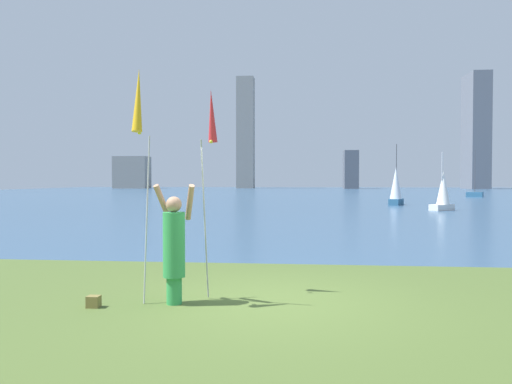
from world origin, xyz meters
TOP-DOWN VIEW (x-y plane):
  - ground at (0.00, 50.95)m, footprint 120.00×138.00m
  - person at (-1.58, -0.28)m, footprint 0.70×0.52m
  - kite_flag_left at (-2.06, -0.54)m, footprint 0.16×0.69m
  - kite_flag_right at (-1.10, 0.41)m, footprint 0.16×1.09m
  - bag at (-2.78, -0.61)m, footprint 0.19×0.16m
  - sailboat_0 at (7.98, 30.15)m, footprint 1.47×1.96m
  - sailboat_1 at (9.73, 23.92)m, footprint 1.79×1.60m
  - sailboat_4 at (20.65, 48.80)m, footprint 2.01×1.69m
  - skyline_tower_0 at (-39.18, 100.12)m, footprint 7.89×4.81m
  - skyline_tower_1 at (-12.59, 104.65)m, footprint 4.09×3.99m
  - skyline_tower_2 at (11.95, 100.34)m, footprint 3.16×4.92m
  - skyline_tower_3 at (39.35, 100.60)m, footprint 4.04×7.58m

SIDE VIEW (x-z plane):
  - ground at x=0.00m, z-range -0.12..0.00m
  - bag at x=-2.78m, z-range 0.00..0.18m
  - sailboat_4 at x=20.65m, z-range -2.38..3.05m
  - person at x=-1.58m, z-range -0.02..1.91m
  - sailboat_1 at x=9.73m, z-range -0.73..3.07m
  - sailboat_0 at x=7.98m, z-range -1.05..3.78m
  - kite_flag_right at x=-1.10m, z-range 1.22..4.75m
  - kite_flag_left at x=-2.06m, z-range 1.25..4.97m
  - skyline_tower_0 at x=-39.18m, z-range 0.00..7.52m
  - skyline_tower_2 at x=11.95m, z-range 0.00..8.62m
  - skyline_tower_3 at x=39.35m, z-range 0.00..25.48m
  - skyline_tower_1 at x=-12.59m, z-range 0.00..26.56m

